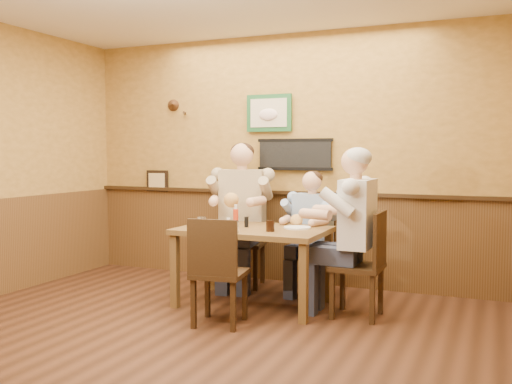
{
  "coord_description": "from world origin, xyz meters",
  "views": [
    {
      "loc": [
        2.22,
        -3.58,
        1.48
      ],
      "look_at": [
        0.11,
        1.36,
        1.1
      ],
      "focal_mm": 40.0,
      "sensor_mm": 36.0,
      "label": 1
    }
  ],
  "objects_px": {
    "dining_table": "(253,237)",
    "water_glass_mid": "(235,227)",
    "water_glass_left": "(202,224)",
    "pepper_shaker": "(246,222)",
    "diner_tan_shirt": "(243,222)",
    "hot_sauce_bottle": "(236,217)",
    "chair_right_end": "(357,264)",
    "chair_back_left": "(243,241)",
    "cola_tumbler": "(270,226)",
    "chair_near_side": "(220,271)",
    "chair_back_right": "(312,255)",
    "diner_white_elder": "(357,242)",
    "salt_shaker": "(228,223)",
    "diner_blue_polo": "(313,238)"
  },
  "relations": [
    {
      "from": "water_glass_left",
      "to": "cola_tumbler",
      "type": "xyz_separation_m",
      "value": [
        0.62,
        0.17,
        -0.01
      ]
    },
    {
      "from": "water_glass_mid",
      "to": "hot_sauce_bottle",
      "type": "bearing_deg",
      "value": 113.5
    },
    {
      "from": "chair_back_left",
      "to": "cola_tumbler",
      "type": "distance_m",
      "value": 1.12
    },
    {
      "from": "cola_tumbler",
      "to": "hot_sauce_bottle",
      "type": "height_order",
      "value": "hot_sauce_bottle"
    },
    {
      "from": "chair_back_left",
      "to": "chair_near_side",
      "type": "xyz_separation_m",
      "value": [
        0.4,
        -1.36,
        -0.03
      ]
    },
    {
      "from": "diner_tan_shirt",
      "to": "salt_shaker",
      "type": "xyz_separation_m",
      "value": [
        0.18,
        -0.73,
        0.09
      ]
    },
    {
      "from": "dining_table",
      "to": "cola_tumbler",
      "type": "bearing_deg",
      "value": -35.08
    },
    {
      "from": "chair_back_left",
      "to": "chair_back_right",
      "type": "height_order",
      "value": "chair_back_left"
    },
    {
      "from": "water_glass_left",
      "to": "cola_tumbler",
      "type": "bearing_deg",
      "value": 14.98
    },
    {
      "from": "pepper_shaker",
      "to": "chair_back_right",
      "type": "bearing_deg",
      "value": 54.75
    },
    {
      "from": "dining_table",
      "to": "diner_blue_polo",
      "type": "xyz_separation_m",
      "value": [
        0.38,
        0.68,
        -0.08
      ]
    },
    {
      "from": "dining_table",
      "to": "water_glass_mid",
      "type": "bearing_deg",
      "value": -93.1
    },
    {
      "from": "chair_right_end",
      "to": "water_glass_left",
      "type": "bearing_deg",
      "value": -76.03
    },
    {
      "from": "chair_near_side",
      "to": "water_glass_mid",
      "type": "xyz_separation_m",
      "value": [
        -0.01,
        0.31,
        0.34
      ]
    },
    {
      "from": "dining_table",
      "to": "chair_right_end",
      "type": "distance_m",
      "value": 1.03
    },
    {
      "from": "diner_white_elder",
      "to": "chair_back_left",
      "type": "bearing_deg",
      "value": -114.77
    },
    {
      "from": "dining_table",
      "to": "hot_sauce_bottle",
      "type": "xyz_separation_m",
      "value": [
        -0.16,
        -0.06,
        0.19
      ]
    },
    {
      "from": "chair_back_left",
      "to": "chair_near_side",
      "type": "bearing_deg",
      "value": -84.03
    },
    {
      "from": "chair_near_side",
      "to": "hot_sauce_bottle",
      "type": "xyz_separation_m",
      "value": [
        -0.14,
        0.63,
        0.39
      ]
    },
    {
      "from": "chair_near_side",
      "to": "pepper_shaker",
      "type": "height_order",
      "value": "chair_near_side"
    },
    {
      "from": "pepper_shaker",
      "to": "diner_tan_shirt",
      "type": "bearing_deg",
      "value": 117.43
    },
    {
      "from": "chair_back_left",
      "to": "water_glass_mid",
      "type": "bearing_deg",
      "value": -79.76
    },
    {
      "from": "chair_back_left",
      "to": "water_glass_mid",
      "type": "relative_size",
      "value": 8.99
    },
    {
      "from": "cola_tumbler",
      "to": "pepper_shaker",
      "type": "height_order",
      "value": "cola_tumbler"
    },
    {
      "from": "water_glass_left",
      "to": "cola_tumbler",
      "type": "distance_m",
      "value": 0.64
    },
    {
      "from": "chair_back_left",
      "to": "chair_back_right",
      "type": "distance_m",
      "value": 0.81
    },
    {
      "from": "diner_tan_shirt",
      "to": "cola_tumbler",
      "type": "height_order",
      "value": "diner_tan_shirt"
    },
    {
      "from": "chair_near_side",
      "to": "diner_white_elder",
      "type": "xyz_separation_m",
      "value": [
        1.03,
        0.68,
        0.22
      ]
    },
    {
      "from": "water_glass_left",
      "to": "salt_shaker",
      "type": "relative_size",
      "value": 1.36
    },
    {
      "from": "chair_back_right",
      "to": "cola_tumbler",
      "type": "bearing_deg",
      "value": -92.5
    },
    {
      "from": "chair_right_end",
      "to": "diner_white_elder",
      "type": "relative_size",
      "value": 0.7
    },
    {
      "from": "hot_sauce_bottle",
      "to": "chair_right_end",
      "type": "bearing_deg",
      "value": 2.58
    },
    {
      "from": "water_glass_left",
      "to": "pepper_shaker",
      "type": "xyz_separation_m",
      "value": [
        0.29,
        0.36,
        -0.01
      ]
    },
    {
      "from": "cola_tumbler",
      "to": "chair_near_side",
      "type": "bearing_deg",
      "value": -116.71
    },
    {
      "from": "diner_blue_polo",
      "to": "water_glass_mid",
      "type": "distance_m",
      "value": 1.15
    },
    {
      "from": "diner_tan_shirt",
      "to": "diner_white_elder",
      "type": "bearing_deg",
      "value": -35.87
    },
    {
      "from": "diner_tan_shirt",
      "to": "water_glass_left",
      "type": "relative_size",
      "value": 11.49
    },
    {
      "from": "dining_table",
      "to": "cola_tumbler",
      "type": "xyz_separation_m",
      "value": [
        0.24,
        -0.17,
        0.14
      ]
    },
    {
      "from": "water_glass_mid",
      "to": "chair_near_side",
      "type": "bearing_deg",
      "value": -89.01
    },
    {
      "from": "dining_table",
      "to": "salt_shaker",
      "type": "height_order",
      "value": "salt_shaker"
    },
    {
      "from": "diner_tan_shirt",
      "to": "hot_sauce_bottle",
      "type": "height_order",
      "value": "diner_tan_shirt"
    },
    {
      "from": "chair_near_side",
      "to": "hot_sauce_bottle",
      "type": "relative_size",
      "value": 4.58
    },
    {
      "from": "diner_tan_shirt",
      "to": "hot_sauce_bottle",
      "type": "distance_m",
      "value": 0.79
    },
    {
      "from": "dining_table",
      "to": "diner_white_elder",
      "type": "bearing_deg",
      "value": -0.29
    },
    {
      "from": "chair_right_end",
      "to": "chair_back_right",
      "type": "bearing_deg",
      "value": -136.81
    },
    {
      "from": "dining_table",
      "to": "chair_back_right",
      "type": "xyz_separation_m",
      "value": [
        0.38,
        0.68,
        -0.26
      ]
    },
    {
      "from": "chair_right_end",
      "to": "chair_near_side",
      "type": "height_order",
      "value": "chair_right_end"
    },
    {
      "from": "diner_blue_polo",
      "to": "water_glass_left",
      "type": "height_order",
      "value": "diner_blue_polo"
    },
    {
      "from": "water_glass_mid",
      "to": "diner_blue_polo",
      "type": "bearing_deg",
      "value": 69.18
    },
    {
      "from": "water_glass_left",
      "to": "hot_sauce_bottle",
      "type": "relative_size",
      "value": 0.61
    }
  ]
}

